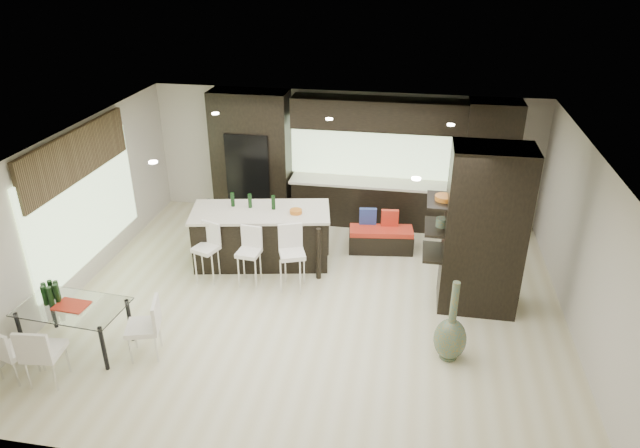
% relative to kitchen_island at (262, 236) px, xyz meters
% --- Properties ---
extents(ground, '(8.00, 8.00, 0.00)m').
position_rel_kitchen_island_xyz_m(ground, '(1.19, -1.20, -0.52)').
color(ground, beige).
rests_on(ground, ground).
extents(back_wall, '(8.00, 0.02, 2.70)m').
position_rel_kitchen_island_xyz_m(back_wall, '(1.19, 2.30, 0.83)').
color(back_wall, beige).
rests_on(back_wall, ground).
extents(left_wall, '(0.02, 7.00, 2.70)m').
position_rel_kitchen_island_xyz_m(left_wall, '(-2.81, -1.20, 0.83)').
color(left_wall, beige).
rests_on(left_wall, ground).
extents(right_wall, '(0.02, 7.00, 2.70)m').
position_rel_kitchen_island_xyz_m(right_wall, '(5.19, -1.20, 0.83)').
color(right_wall, beige).
rests_on(right_wall, ground).
extents(ceiling, '(8.00, 7.00, 0.02)m').
position_rel_kitchen_island_xyz_m(ceiling, '(1.19, -1.20, 2.18)').
color(ceiling, white).
rests_on(ceiling, ground).
extents(window_left, '(0.04, 3.20, 1.90)m').
position_rel_kitchen_island_xyz_m(window_left, '(-2.77, -1.00, 0.83)').
color(window_left, '#B2D199').
rests_on(window_left, left_wall).
extents(window_back, '(3.40, 0.04, 1.20)m').
position_rel_kitchen_island_xyz_m(window_back, '(1.79, 2.26, 1.03)').
color(window_back, '#B2D199').
rests_on(window_back, back_wall).
extents(stone_accent, '(0.08, 3.00, 0.80)m').
position_rel_kitchen_island_xyz_m(stone_accent, '(-2.74, -1.00, 1.73)').
color(stone_accent, brown).
rests_on(stone_accent, left_wall).
extents(ceiling_spots, '(4.00, 3.00, 0.02)m').
position_rel_kitchen_island_xyz_m(ceiling_spots, '(1.19, -0.95, 2.16)').
color(ceiling_spots, white).
rests_on(ceiling_spots, ceiling).
extents(back_cabinetry, '(6.80, 0.68, 2.70)m').
position_rel_kitchen_island_xyz_m(back_cabinetry, '(1.69, 1.97, 0.83)').
color(back_cabinetry, black).
rests_on(back_cabinetry, ground).
extents(refrigerator, '(0.90, 0.68, 1.90)m').
position_rel_kitchen_island_xyz_m(refrigerator, '(-0.71, 1.92, 0.43)').
color(refrigerator, black).
rests_on(refrigerator, ground).
extents(partition_column, '(1.20, 0.80, 2.70)m').
position_rel_kitchen_island_xyz_m(partition_column, '(3.79, -0.80, 0.83)').
color(partition_column, black).
rests_on(partition_column, ground).
extents(kitchen_island, '(2.63, 1.51, 1.03)m').
position_rel_kitchen_island_xyz_m(kitchen_island, '(0.00, 0.00, 0.00)').
color(kitchen_island, black).
rests_on(kitchen_island, ground).
extents(stool_left, '(0.48, 0.48, 0.86)m').
position_rel_kitchen_island_xyz_m(stool_left, '(-0.76, -0.82, -0.09)').
color(stool_left, white).
rests_on(stool_left, ground).
extents(stool_mid, '(0.41, 0.41, 0.84)m').
position_rel_kitchen_island_xyz_m(stool_mid, '(0.00, -0.82, -0.09)').
color(stool_mid, white).
rests_on(stool_mid, ground).
extents(stool_right, '(0.52, 0.52, 0.92)m').
position_rel_kitchen_island_xyz_m(stool_right, '(0.76, -0.84, -0.05)').
color(stool_right, white).
rests_on(stool_right, ground).
extents(bench, '(1.26, 0.62, 0.47)m').
position_rel_kitchen_island_xyz_m(bench, '(2.13, 0.78, -0.28)').
color(bench, black).
rests_on(bench, ground).
extents(floor_vase, '(0.55, 0.55, 1.25)m').
position_rel_kitchen_island_xyz_m(floor_vase, '(3.33, -2.23, 0.11)').
color(floor_vase, '#4C5A40').
rests_on(floor_vase, ground).
extents(dining_table, '(1.54, 0.94, 0.71)m').
position_rel_kitchen_island_xyz_m(dining_table, '(-1.97, -2.93, -0.16)').
color(dining_table, white).
rests_on(dining_table, ground).
extents(chair_near, '(0.51, 0.51, 0.85)m').
position_rel_kitchen_island_xyz_m(chair_near, '(-1.97, -3.66, -0.09)').
color(chair_near, white).
rests_on(chair_near, ground).
extents(chair_far, '(0.52, 0.52, 0.78)m').
position_rel_kitchen_island_xyz_m(chair_far, '(-2.43, -3.64, -0.13)').
color(chair_far, white).
rests_on(chair_far, ground).
extents(chair_end, '(0.56, 0.56, 0.83)m').
position_rel_kitchen_island_xyz_m(chair_end, '(-0.92, -2.93, -0.10)').
color(chair_end, white).
rests_on(chair_end, ground).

